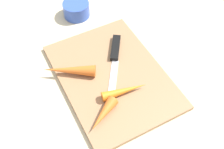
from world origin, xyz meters
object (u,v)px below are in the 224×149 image
(knife, at_px, (115,51))
(carrot_medium, at_px, (123,91))
(cutting_board, at_px, (112,76))
(carrot_longest, at_px, (69,70))
(small_bowl, at_px, (76,9))
(carrot_shortest, at_px, (103,114))

(knife, bearing_deg, carrot_medium, 13.26)
(cutting_board, distance_m, carrot_longest, 0.11)
(cutting_board, bearing_deg, knife, -34.01)
(carrot_medium, relative_size, small_bowl, 1.39)
(cutting_board, bearing_deg, small_bowl, -3.46)
(knife, relative_size, small_bowl, 2.14)
(cutting_board, relative_size, carrot_medium, 3.10)
(cutting_board, xyz_separation_m, carrot_medium, (-0.07, 0.00, 0.02))
(carrot_longest, bearing_deg, cutting_board, -179.22)
(carrot_medium, distance_m, small_bowl, 0.34)
(knife, relative_size, carrot_shortest, 1.93)
(knife, bearing_deg, carrot_shortest, -2.49)
(knife, height_order, small_bowl, small_bowl)
(carrot_medium, xyz_separation_m, carrot_longest, (0.12, 0.09, 0.00))
(knife, xyz_separation_m, carrot_shortest, (-0.17, 0.12, 0.01))
(knife, distance_m, carrot_longest, 0.14)
(carrot_shortest, relative_size, carrot_longest, 0.67)
(carrot_shortest, xyz_separation_m, small_bowl, (0.38, -0.09, -0.00))
(carrot_medium, distance_m, carrot_longest, 0.15)
(cutting_board, height_order, carrot_longest, carrot_longest)
(carrot_shortest, xyz_separation_m, carrot_longest, (0.16, 0.02, 0.00))
(knife, xyz_separation_m, small_bowl, (0.21, 0.03, 0.01))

